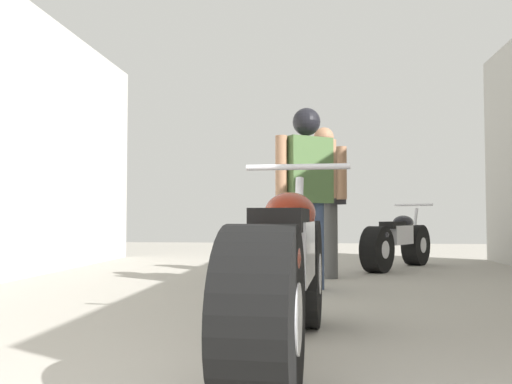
{
  "coord_description": "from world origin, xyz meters",
  "views": [
    {
      "loc": [
        0.26,
        -0.66,
        0.69
      ],
      "look_at": [
        -0.23,
        3.75,
        0.89
      ],
      "focal_mm": 37.91,
      "sensor_mm": 36.0,
      "label": 1
    }
  ],
  "objects_px": {
    "motorcycle_maroon_cruiser": "(284,273)",
    "motorcycle_black_naked": "(397,242)",
    "mechanic_in_blue": "(324,192)",
    "mechanic_with_helmet": "(307,180)"
  },
  "relations": [
    {
      "from": "motorcycle_black_naked",
      "to": "mechanic_with_helmet",
      "type": "relative_size",
      "value": 0.99
    },
    {
      "from": "mechanic_in_blue",
      "to": "mechanic_with_helmet",
      "type": "xyz_separation_m",
      "value": [
        -0.18,
        -1.04,
        0.07
      ]
    },
    {
      "from": "motorcycle_black_naked",
      "to": "mechanic_with_helmet",
      "type": "bearing_deg",
      "value": -117.67
    },
    {
      "from": "motorcycle_maroon_cruiser",
      "to": "motorcycle_black_naked",
      "type": "relative_size",
      "value": 1.28
    },
    {
      "from": "motorcycle_maroon_cruiser",
      "to": "motorcycle_black_naked",
      "type": "distance_m",
      "value": 4.83
    },
    {
      "from": "motorcycle_black_naked",
      "to": "mechanic_in_blue",
      "type": "height_order",
      "value": "mechanic_in_blue"
    },
    {
      "from": "motorcycle_maroon_cruiser",
      "to": "mechanic_in_blue",
      "type": "bearing_deg",
      "value": 85.99
    },
    {
      "from": "motorcycle_black_naked",
      "to": "motorcycle_maroon_cruiser",
      "type": "bearing_deg",
      "value": -104.52
    },
    {
      "from": "motorcycle_maroon_cruiser",
      "to": "mechanic_with_helmet",
      "type": "bearing_deg",
      "value": 88.42
    },
    {
      "from": "mechanic_in_blue",
      "to": "mechanic_with_helmet",
      "type": "distance_m",
      "value": 1.05
    }
  ]
}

